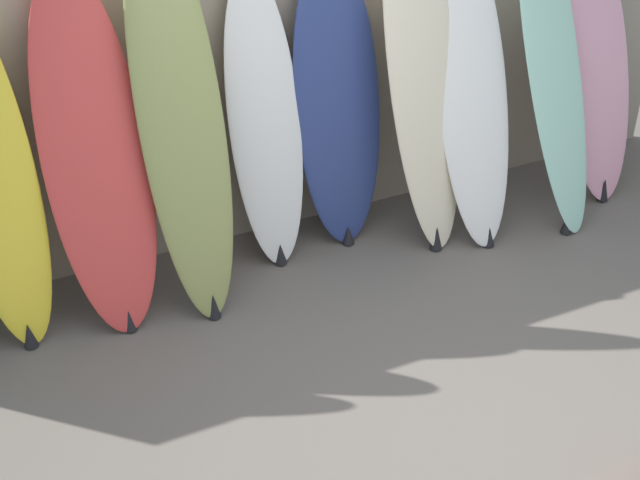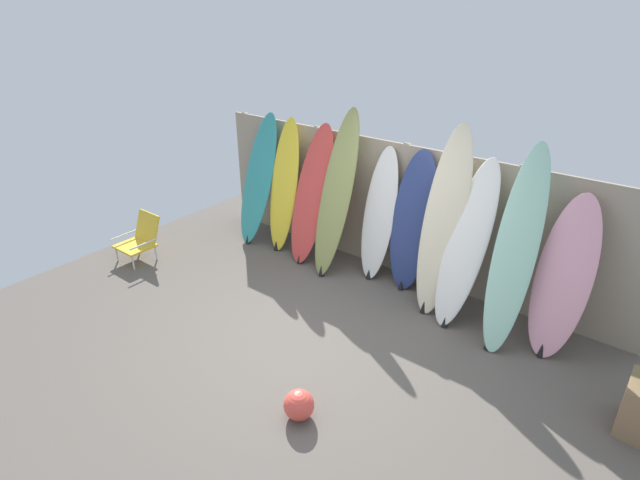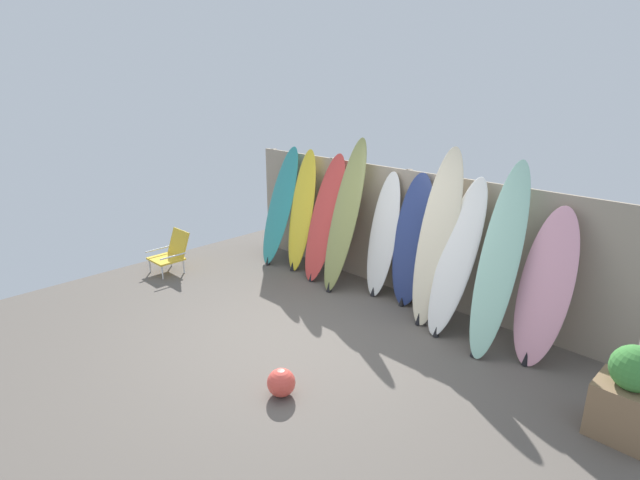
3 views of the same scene
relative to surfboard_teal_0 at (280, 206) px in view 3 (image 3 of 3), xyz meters
The scene contains 15 objects.
ground 2.89m from the surfboard_teal_0, 35.56° to the right, with size 7.68×7.68×0.00m, color #5B544C.
fence_back 2.26m from the surfboard_teal_0, 10.66° to the left, with size 6.08×0.11×1.80m.
surfboard_teal_0 is the anchor object (origin of this frame).
surfboard_yellow_1 0.50m from the surfboard_teal_0, ahead, with size 0.49×0.57×1.94m.
surfboard_red_2 1.03m from the surfboard_teal_0, ahead, with size 0.59×0.72×1.92m.
surfboard_olive_3 1.51m from the surfboard_teal_0, ahead, with size 0.50×0.78×2.20m.
surfboard_white_4 2.06m from the surfboard_teal_0, ahead, with size 0.45×0.44×1.77m.
surfboard_navy_5 2.54m from the surfboard_teal_0, ahead, with size 0.58×0.43×1.82m.
surfboard_cream_6 3.02m from the surfboard_teal_0, ahead, with size 0.55×0.75×2.21m.
surfboard_white_7 3.35m from the surfboard_teal_0, ahead, with size 0.55×0.85×1.89m.
surfboard_seafoam_8 3.90m from the surfboard_teal_0, ahead, with size 0.54×0.94×2.15m.
surfboard_pink_9 4.39m from the surfboard_teal_0, ahead, with size 0.58×0.65×1.71m.
beach_chair 1.90m from the surfboard_teal_0, 119.55° to the right, with size 0.50×0.55×0.65m.
planter_box 5.54m from the surfboard_teal_0, ahead, with size 0.53×0.45×0.88m.
beach_ball 3.91m from the surfboard_teal_0, 40.93° to the right, with size 0.28×0.28×0.28m, color #E54C3F.
Camera 3 is at (3.93, -3.65, 3.02)m, focal length 28.00 mm.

